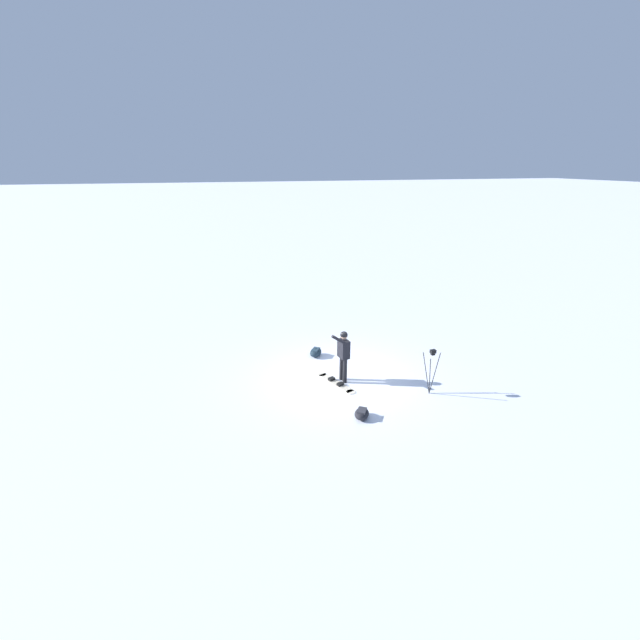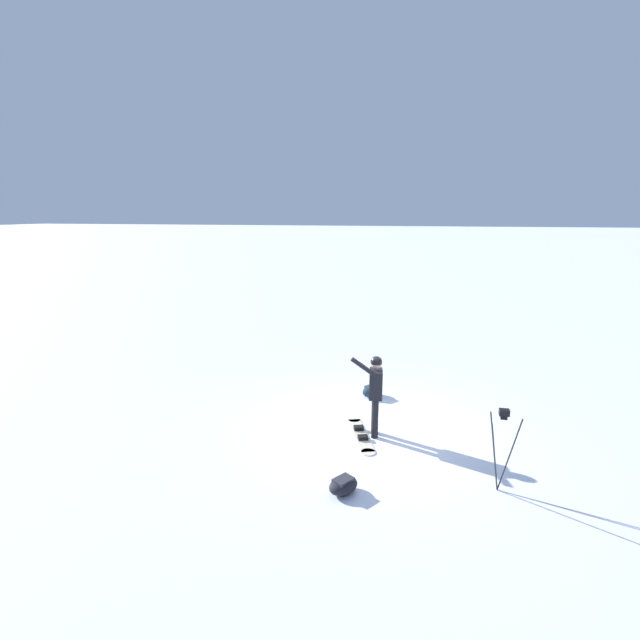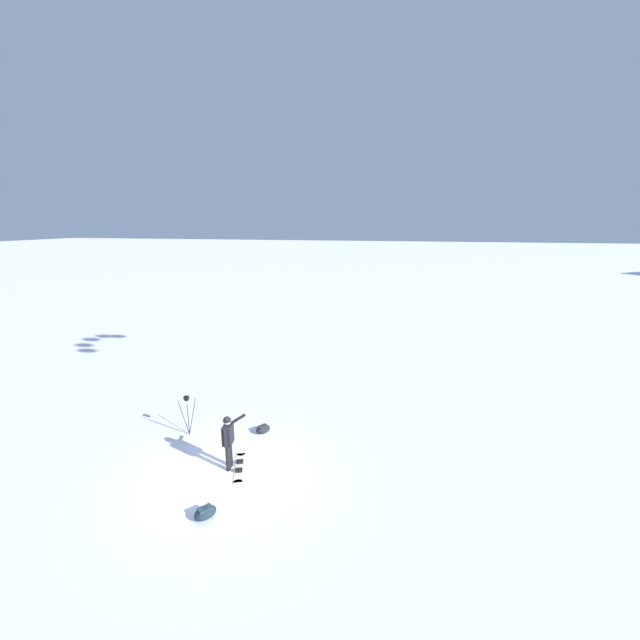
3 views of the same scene
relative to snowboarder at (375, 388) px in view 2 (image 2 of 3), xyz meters
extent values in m
plane|color=white|center=(-0.22, -0.01, -1.04)|extent=(300.00, 300.00, 0.00)
cylinder|color=black|center=(0.11, 0.02, -0.63)|extent=(0.14, 0.14, 0.83)
cylinder|color=black|center=(-0.11, -0.01, -0.63)|extent=(0.14, 0.14, 0.83)
cube|color=black|center=(0.00, 0.01, 0.08)|extent=(0.43, 0.31, 0.59)
sphere|color=tan|center=(0.00, 0.01, 0.51)|extent=(0.22, 0.22, 0.22)
sphere|color=black|center=(0.00, 0.01, 0.54)|extent=(0.24, 0.24, 0.24)
cylinder|color=black|center=(0.21, -0.21, 0.48)|extent=(0.16, 0.54, 0.41)
cylinder|color=black|center=(-0.20, 0.00, 0.08)|extent=(0.09, 0.09, 0.59)
cube|color=beige|center=(0.08, -0.26, -1.03)|extent=(1.48, 0.78, 0.02)
cylinder|color=beige|center=(0.78, -0.01, -1.03)|extent=(0.28, 0.28, 0.02)
cylinder|color=beige|center=(-0.61, -0.52, -1.03)|extent=(0.28, 0.28, 0.02)
cube|color=black|center=(0.29, -0.19, -0.98)|extent=(0.20, 0.24, 0.08)
cube|color=black|center=(-0.12, -0.34, -0.98)|extent=(0.20, 0.24, 0.08)
ellipsoid|color=#192833|center=(-2.07, -0.31, -0.89)|extent=(0.69, 0.65, 0.30)
cube|color=#263A47|center=(-2.07, -0.31, -0.79)|extent=(0.41, 0.39, 0.08)
cylinder|color=#262628|center=(1.48, 2.40, -0.40)|extent=(0.09, 0.33, 1.29)
cylinder|color=#262628|center=(1.38, 2.17, -0.40)|extent=(0.28, 0.20, 1.29)
cylinder|color=#262628|center=(1.62, 2.15, -0.40)|extent=(0.26, 0.23, 1.29)
cube|color=black|center=(1.51, 2.25, 0.27)|extent=(0.10, 0.10, 0.06)
cube|color=black|center=(1.51, 2.25, 0.35)|extent=(0.12, 0.16, 0.10)
ellipsoid|color=black|center=(2.19, -0.23, -0.91)|extent=(0.66, 0.62, 0.26)
cube|color=#2C2C33|center=(2.19, -0.23, -0.82)|extent=(0.40, 0.37, 0.08)
camera|label=1|loc=(11.84, -4.31, 5.59)|focal=24.57mm
camera|label=2|loc=(9.07, 1.05, 3.48)|focal=26.60mm
camera|label=3|loc=(-9.71, -5.01, 6.19)|focal=22.28mm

